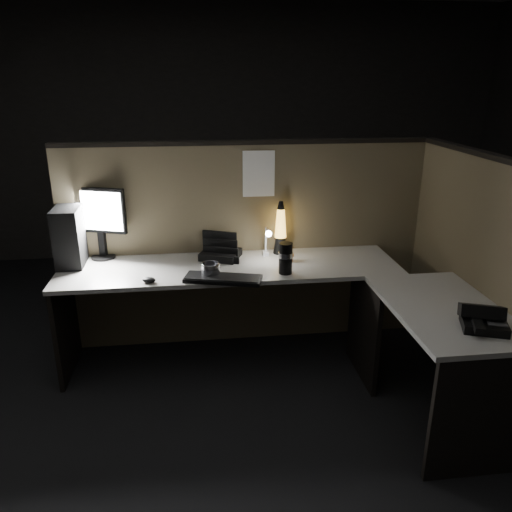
{
  "coord_description": "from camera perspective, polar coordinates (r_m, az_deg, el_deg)",
  "views": [
    {
      "loc": [
        -0.37,
        -2.57,
        1.94
      ],
      "look_at": [
        -0.0,
        0.35,
        0.88
      ],
      "focal_mm": 35.0,
      "sensor_mm": 36.0,
      "label": 1
    }
  ],
  "objects": [
    {
      "name": "organizer",
      "position": [
        3.55,
        -4.09,
        0.51
      ],
      "size": [
        0.32,
        0.31,
        0.19
      ],
      "rotation": [
        0.0,
        0.0,
        -0.39
      ],
      "color": "black",
      "rests_on": "desk"
    },
    {
      "name": "room_shell",
      "position": [
        2.62,
        1.03,
        12.72
      ],
      "size": [
        6.0,
        6.0,
        6.0
      ],
      "color": "silver",
      "rests_on": "ground"
    },
    {
      "name": "desk",
      "position": [
        3.19,
        3.48,
        -5.56
      ],
      "size": [
        2.6,
        1.6,
        0.73
      ],
      "color": "#B7B5AD",
      "rests_on": "ground"
    },
    {
      "name": "clip_lamp",
      "position": [
        3.49,
        1.28,
        1.76
      ],
      "size": [
        0.04,
        0.18,
        0.23
      ],
      "color": "white",
      "rests_on": "desk"
    },
    {
      "name": "desk_phone",
      "position": [
        2.81,
        24.49,
        -6.56
      ],
      "size": [
        0.27,
        0.26,
        0.13
      ],
      "rotation": [
        0.0,
        0.0,
        -0.36
      ],
      "color": "black",
      "rests_on": "desk"
    },
    {
      "name": "floor",
      "position": [
        3.25,
        0.85,
        -16.97
      ],
      "size": [
        6.0,
        6.0,
        0.0
      ],
      "primitive_type": "plane",
      "color": "black",
      "rests_on": "ground"
    },
    {
      "name": "mouse",
      "position": [
        3.19,
        -12.13,
        -2.7
      ],
      "size": [
        0.1,
        0.09,
        0.03
      ],
      "primitive_type": "ellipsoid",
      "rotation": [
        0.0,
        0.0,
        -0.42
      ],
      "color": "black",
      "rests_on": "desk"
    },
    {
      "name": "pc_tower",
      "position": [
        3.63,
        -20.41,
        2.29
      ],
      "size": [
        0.18,
        0.38,
        0.4
      ],
      "primitive_type": "cube",
      "rotation": [
        0.0,
        0.0,
        0.02
      ],
      "color": "black",
      "rests_on": "desk"
    },
    {
      "name": "partition_back",
      "position": [
        3.72,
        -1.07,
        1.09
      ],
      "size": [
        2.66,
        0.06,
        1.5
      ],
      "primitive_type": "cube",
      "color": "brown",
      "rests_on": "ground"
    },
    {
      "name": "partition_right",
      "position": [
        3.39,
        23.59,
        -2.58
      ],
      "size": [
        0.06,
        1.66,
        1.5
      ],
      "primitive_type": "cube",
      "color": "brown",
      "rests_on": "ground"
    },
    {
      "name": "keyboard",
      "position": [
        3.16,
        -3.78,
        -2.62
      ],
      "size": [
        0.51,
        0.28,
        0.02
      ],
      "primitive_type": "cube",
      "rotation": [
        0.0,
        0.0,
        -0.27
      ],
      "color": "black",
      "rests_on": "desk"
    },
    {
      "name": "figurine",
      "position": [
        3.46,
        3.88,
        0.1
      ],
      "size": [
        0.06,
        0.06,
        0.06
      ],
      "primitive_type": "sphere",
      "color": "#FF9F28",
      "rests_on": "desk"
    },
    {
      "name": "steel_mug",
      "position": [
        3.19,
        -5.2,
        -1.65
      ],
      "size": [
        0.17,
        0.17,
        0.1
      ],
      "primitive_type": "imported",
      "rotation": [
        0.0,
        0.0,
        0.43
      ],
      "color": "#B6B6BD",
      "rests_on": "desk"
    },
    {
      "name": "pinned_paper",
      "position": [
        3.56,
        0.31,
        9.37
      ],
      "size": [
        0.23,
        0.0,
        0.32
      ],
      "primitive_type": "cube",
      "color": "white",
      "rests_on": "partition_back"
    },
    {
      "name": "lava_lamp",
      "position": [
        3.6,
        2.82,
        2.77
      ],
      "size": [
        0.1,
        0.1,
        0.39
      ],
      "color": "black",
      "rests_on": "desk"
    },
    {
      "name": "travel_mug",
      "position": [
        3.24,
        3.39,
        -0.26
      ],
      "size": [
        0.09,
        0.09,
        0.21
      ],
      "primitive_type": "cylinder",
      "color": "black",
      "rests_on": "desk"
    },
    {
      "name": "monitor",
      "position": [
        3.63,
        -17.47,
        4.37
      ],
      "size": [
        0.38,
        0.18,
        0.5
      ],
      "rotation": [
        0.0,
        0.0,
        -0.34
      ],
      "color": "black",
      "rests_on": "desk"
    }
  ]
}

